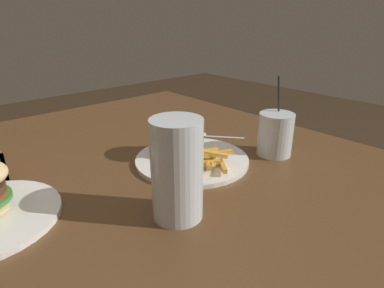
{
  "coord_description": "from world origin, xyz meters",
  "views": [
    {
      "loc": [
        -0.47,
        0.32,
        1.04
      ],
      "look_at": [
        0.03,
        -0.13,
        0.77
      ],
      "focal_mm": 30.0,
      "sensor_mm": 36.0,
      "label": 1
    }
  ],
  "objects_px": {
    "beer_glass": "(177,173)",
    "juice_glass": "(275,136)",
    "meal_plate_near": "(184,148)",
    "spoon": "(201,135)"
  },
  "relations": [
    {
      "from": "juice_glass",
      "to": "beer_glass",
      "type": "bearing_deg",
      "value": 97.44
    },
    {
      "from": "juice_glass",
      "to": "spoon",
      "type": "bearing_deg",
      "value": 14.09
    },
    {
      "from": "beer_glass",
      "to": "spoon",
      "type": "xyz_separation_m",
      "value": [
        0.25,
        -0.29,
        -0.07
      ]
    },
    {
      "from": "meal_plate_near",
      "to": "juice_glass",
      "type": "distance_m",
      "value": 0.22
    },
    {
      "from": "meal_plate_near",
      "to": "beer_glass",
      "type": "relative_size",
      "value": 1.53
    },
    {
      "from": "beer_glass",
      "to": "juice_glass",
      "type": "bearing_deg",
      "value": -82.56
    },
    {
      "from": "meal_plate_near",
      "to": "beer_glass",
      "type": "distance_m",
      "value": 0.23
    },
    {
      "from": "juice_glass",
      "to": "spoon",
      "type": "distance_m",
      "value": 0.22
    },
    {
      "from": "juice_glass",
      "to": "spoon",
      "type": "xyz_separation_m",
      "value": [
        0.21,
        0.05,
        -0.04
      ]
    },
    {
      "from": "meal_plate_near",
      "to": "spoon",
      "type": "height_order",
      "value": "meal_plate_near"
    }
  ]
}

